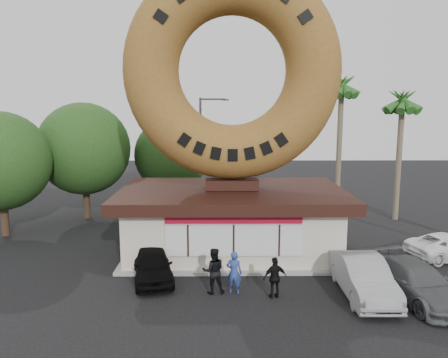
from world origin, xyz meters
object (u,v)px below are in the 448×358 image
giant_donut (232,71)px  car_grey (416,281)px  donut_shop (232,218)px  person_center (213,271)px  person_left (234,272)px  street_lamp (203,147)px  car_black (153,265)px  car_silver (363,277)px  person_right (275,278)px

giant_donut → car_grey: giant_donut is taller
donut_shop → person_center: (-0.86, -5.03, -0.84)m
person_left → car_grey: size_ratio=0.36×
donut_shop → street_lamp: street_lamp is taller
person_left → car_black: (-3.44, 1.39, -0.19)m
person_center → car_silver: (5.88, -0.28, -0.16)m
giant_donut → person_center: (-0.86, -5.04, -8.12)m
person_left → person_center: 0.82m
person_right → car_black: person_right is taller
street_lamp → car_black: (-1.63, -13.66, -3.81)m
person_right → car_silver: bearing=167.7°
street_lamp → car_grey: size_ratio=1.66×
person_left → person_right: size_ratio=1.05×
donut_shop → car_black: (-3.48, -3.65, -1.09)m
person_center → person_right: person_center is taller
donut_shop → person_left: bearing=-90.5°
giant_donut → person_center: bearing=-99.7°
car_black → car_grey: size_ratio=0.82×
giant_donut → car_silver: (5.02, -5.33, -8.28)m
street_lamp → person_center: size_ratio=4.32×
street_lamp → person_right: bearing=-77.7°
person_center → car_silver: bearing=170.7°
giant_donut → person_left: (-0.04, -5.06, -8.18)m
person_center → car_silver: person_center is taller
car_silver → giant_donut: bearing=133.5°
giant_donut → street_lamp: giant_donut is taller
giant_donut → person_right: size_ratio=6.39×
donut_shop → car_black: donut_shop is taller
car_silver → street_lamp: bearing=114.4°
person_center → car_black: bearing=-34.3°
giant_donut → person_right: giant_donut is taller
person_center → donut_shop: bearing=-106.2°
person_left → car_silver: person_left is taller
giant_donut → car_silver: 11.05m
person_left → person_right: person_left is taller
giant_donut → car_silver: size_ratio=2.26×
person_right → car_grey: 5.42m
person_center → person_right: size_ratio=1.13×
street_lamp → person_center: (1.00, -15.04, -3.56)m
donut_shop → giant_donut: size_ratio=1.07×
person_right → car_black: (-5.01, 1.84, -0.15)m
donut_shop → street_lamp: (-1.86, 10.02, 2.72)m
giant_donut → donut_shop: bearing=-90.0°
car_black → car_silver: size_ratio=0.85×
person_center → car_grey: (7.81, -0.59, -0.23)m
giant_donut → person_center: giant_donut is taller
car_black → person_left: bearing=-34.1°
giant_donut → person_right: bearing=-74.5°
donut_shop → person_right: bearing=-74.4°
giant_donut → street_lamp: 11.15m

